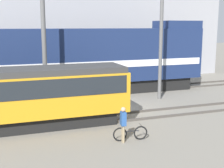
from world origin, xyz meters
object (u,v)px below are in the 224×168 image
(streetcar, at_px, (18,95))
(bicycle, at_px, (130,133))
(person, at_px, (123,121))
(utility_pole_center, at_px, (44,31))
(utility_pole_right, at_px, (161,43))
(freight_locomotive, at_px, (77,60))

(streetcar, bearing_deg, bicycle, -35.85)
(person, xyz_separation_m, utility_pole_center, (-2.45, 6.90, 3.83))
(utility_pole_center, distance_m, utility_pole_right, 7.97)
(freight_locomotive, distance_m, bicycle, 10.49)
(freight_locomotive, bearing_deg, person, -92.10)
(bicycle, bearing_deg, person, -166.03)
(streetcar, height_order, person, streetcar)
(utility_pole_center, height_order, utility_pole_right, utility_pole_center)
(freight_locomotive, relative_size, streetcar, 1.81)
(freight_locomotive, height_order, person, freight_locomotive)
(freight_locomotive, distance_m, streetcar, 8.34)
(streetcar, bearing_deg, person, -39.09)
(bicycle, xyz_separation_m, person, (-0.39, -0.10, 0.65))
(freight_locomotive, relative_size, person, 12.28)
(freight_locomotive, xyz_separation_m, utility_pole_right, (5.09, -3.45, 1.37))
(freight_locomotive, bearing_deg, utility_pole_right, -34.10)
(bicycle, bearing_deg, utility_pole_center, 112.72)
(streetcar, distance_m, bicycle, 5.90)
(bicycle, bearing_deg, streetcar, 144.15)
(bicycle, distance_m, person, 0.77)
(bicycle, xyz_separation_m, utility_pole_center, (-2.85, 6.80, 4.48))
(bicycle, relative_size, person, 0.99)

